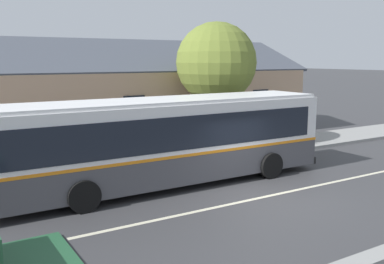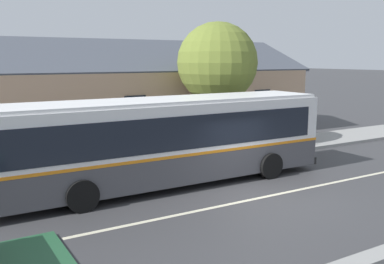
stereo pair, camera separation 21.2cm
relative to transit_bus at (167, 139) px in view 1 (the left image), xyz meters
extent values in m
plane|color=#38383A|center=(2.15, -2.90, -1.69)|extent=(300.00, 300.00, 0.00)
cube|color=gray|center=(2.15, 3.10, -1.61)|extent=(60.00, 3.00, 0.15)
cube|color=beige|center=(2.15, -2.90, -1.68)|extent=(60.00, 0.16, 0.01)
cube|color=tan|center=(1.36, 10.43, 0.23)|extent=(22.74, 8.96, 3.84)
cube|color=#424751|center=(1.36, 8.19, 3.03)|extent=(23.34, 4.54, 1.89)
cube|color=#424751|center=(1.36, 12.67, 3.03)|extent=(23.34, 4.54, 1.89)
cube|color=black|center=(1.36, 5.92, 0.43)|extent=(1.10, 0.06, 1.30)
cube|color=black|center=(9.32, 5.92, 0.43)|extent=(1.10, 0.06, 1.30)
cube|color=#4C3323|center=(4.77, 5.92, -0.64)|extent=(1.00, 0.06, 2.10)
cube|color=#47474C|center=(-0.02, 0.00, -0.91)|extent=(12.40, 2.55, 1.00)
cube|color=orange|center=(-0.02, 0.00, -0.36)|extent=(12.42, 2.57, 0.10)
cube|color=white|center=(-0.02, 0.00, 0.51)|extent=(12.40, 2.55, 1.64)
cube|color=white|center=(-0.02, 0.00, 1.39)|extent=(12.15, 2.42, 0.12)
cube|color=black|center=(-0.01, 1.26, 0.41)|extent=(11.40, 0.08, 1.14)
cube|color=black|center=(-0.02, -1.27, 0.41)|extent=(11.40, 0.08, 1.14)
cube|color=black|center=(6.20, -0.03, 0.41)|extent=(0.05, 2.20, 1.14)
cube|color=black|center=(6.20, -0.03, 1.19)|extent=(0.05, 1.75, 0.24)
cube|color=black|center=(6.22, -0.03, -1.29)|extent=(0.09, 2.50, 0.28)
cube|color=#192D99|center=(-1.56, 1.27, -0.91)|extent=(3.47, 0.04, 0.70)
cube|color=black|center=(4.82, 1.25, -0.22)|extent=(0.90, 0.03, 2.39)
cylinder|color=black|center=(3.83, 1.23, -1.19)|extent=(1.00, 0.28, 1.00)
cylinder|color=black|center=(3.82, -1.27, -1.19)|extent=(1.00, 0.28, 1.00)
cylinder|color=black|center=(-3.42, 1.26, -1.19)|extent=(1.00, 0.28, 1.00)
cylinder|color=black|center=(-3.43, -1.24, -1.19)|extent=(1.00, 0.28, 1.00)
cube|color=silver|center=(-5.01, -5.26, -0.83)|extent=(0.06, 0.24, 0.16)
cylinder|color=#4C3828|center=(5.00, 4.21, -0.16)|extent=(0.31, 0.31, 3.06)
sphere|color=olive|center=(5.00, 4.21, 2.65)|extent=(3.95, 3.95, 3.95)
sphere|color=olive|center=(5.53, 4.51, 2.06)|extent=(2.39, 2.39, 2.39)
cylinder|color=gray|center=(6.88, 2.10, -0.34)|extent=(0.07, 0.07, 2.40)
cube|color=#1959A5|center=(6.88, 2.08, 0.61)|extent=(0.36, 0.03, 0.48)
camera|label=1|loc=(-6.98, -13.29, 2.82)|focal=40.00mm
camera|label=2|loc=(-6.80, -13.40, 2.82)|focal=40.00mm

